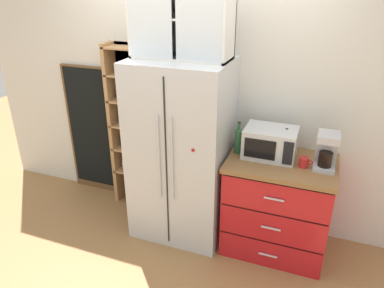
{
  "coord_description": "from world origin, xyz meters",
  "views": [
    {
      "loc": [
        1.16,
        -2.81,
        2.32
      ],
      "look_at": [
        0.1,
        0.0,
        0.94
      ],
      "focal_mm": 33.75,
      "sensor_mm": 36.0,
      "label": 1
    }
  ],
  "objects_px": {
    "refrigerator": "(182,151)",
    "coffee_maker": "(327,150)",
    "bottle_green": "(238,139)",
    "mug_cream": "(284,153)",
    "chalkboard_menu": "(92,131)",
    "bottle_cobalt": "(285,145)",
    "microwave": "(270,143)",
    "mug_red": "(304,162)"
  },
  "relations": [
    {
      "from": "refrigerator",
      "to": "bottle_green",
      "type": "relative_size",
      "value": 5.77
    },
    {
      "from": "bottle_cobalt",
      "to": "chalkboard_menu",
      "type": "bearing_deg",
      "value": 174.42
    },
    {
      "from": "chalkboard_menu",
      "to": "mug_red",
      "type": "bearing_deg",
      "value": -8.42
    },
    {
      "from": "refrigerator",
      "to": "mug_red",
      "type": "bearing_deg",
      "value": -0.99
    },
    {
      "from": "coffee_maker",
      "to": "chalkboard_menu",
      "type": "relative_size",
      "value": 0.21
    },
    {
      "from": "chalkboard_menu",
      "to": "bottle_green",
      "type": "bearing_deg",
      "value": -9.02
    },
    {
      "from": "mug_red",
      "to": "bottle_green",
      "type": "bearing_deg",
      "value": 173.41
    },
    {
      "from": "coffee_maker",
      "to": "bottle_cobalt",
      "type": "bearing_deg",
      "value": 166.46
    },
    {
      "from": "coffee_maker",
      "to": "mug_cream",
      "type": "bearing_deg",
      "value": 170.05
    },
    {
      "from": "coffee_maker",
      "to": "bottle_cobalt",
      "type": "relative_size",
      "value": 1.17
    },
    {
      "from": "mug_cream",
      "to": "microwave",
      "type": "bearing_deg",
      "value": -172.42
    },
    {
      "from": "mug_red",
      "to": "bottle_cobalt",
      "type": "bearing_deg",
      "value": 142.72
    },
    {
      "from": "bottle_green",
      "to": "refrigerator",
      "type": "bearing_deg",
      "value": -174.76
    },
    {
      "from": "bottle_cobalt",
      "to": "bottle_green",
      "type": "distance_m",
      "value": 0.4
    },
    {
      "from": "mug_cream",
      "to": "chalkboard_menu",
      "type": "distance_m",
      "value": 2.18
    },
    {
      "from": "coffee_maker",
      "to": "chalkboard_menu",
      "type": "bearing_deg",
      "value": 173.32
    },
    {
      "from": "refrigerator",
      "to": "bottle_green",
      "type": "bearing_deg",
      "value": 5.24
    },
    {
      "from": "microwave",
      "to": "bottle_cobalt",
      "type": "relative_size",
      "value": 1.66
    },
    {
      "from": "bottle_green",
      "to": "chalkboard_menu",
      "type": "height_order",
      "value": "chalkboard_menu"
    },
    {
      "from": "bottle_green",
      "to": "chalkboard_menu",
      "type": "bearing_deg",
      "value": 170.98
    },
    {
      "from": "bottle_cobalt",
      "to": "bottle_green",
      "type": "bearing_deg",
      "value": -170.27
    },
    {
      "from": "mug_red",
      "to": "coffee_maker",
      "type": "bearing_deg",
      "value": 18.62
    },
    {
      "from": "microwave",
      "to": "mug_red",
      "type": "xyz_separation_m",
      "value": [
        0.3,
        -0.1,
        -0.09
      ]
    },
    {
      "from": "mug_cream",
      "to": "mug_red",
      "type": "bearing_deg",
      "value": -32.68
    },
    {
      "from": "chalkboard_menu",
      "to": "coffee_maker",
      "type": "bearing_deg",
      "value": -6.68
    },
    {
      "from": "refrigerator",
      "to": "bottle_green",
      "type": "xyz_separation_m",
      "value": [
        0.52,
        0.05,
        0.18
      ]
    },
    {
      "from": "refrigerator",
      "to": "coffee_maker",
      "type": "distance_m",
      "value": 1.27
    },
    {
      "from": "coffee_maker",
      "to": "mug_red",
      "type": "bearing_deg",
      "value": -161.38
    },
    {
      "from": "mug_cream",
      "to": "bottle_cobalt",
      "type": "xyz_separation_m",
      "value": [
        -0.0,
        0.02,
        0.07
      ]
    },
    {
      "from": "bottle_cobalt",
      "to": "bottle_green",
      "type": "relative_size",
      "value": 0.89
    },
    {
      "from": "mug_cream",
      "to": "bottle_green",
      "type": "bearing_deg",
      "value": -173.45
    },
    {
      "from": "microwave",
      "to": "mug_cream",
      "type": "height_order",
      "value": "microwave"
    },
    {
      "from": "coffee_maker",
      "to": "bottle_green",
      "type": "distance_m",
      "value": 0.73
    },
    {
      "from": "refrigerator",
      "to": "microwave",
      "type": "height_order",
      "value": "refrigerator"
    },
    {
      "from": "refrigerator",
      "to": "microwave",
      "type": "xyz_separation_m",
      "value": [
        0.79,
        0.08,
        0.18
      ]
    },
    {
      "from": "mug_red",
      "to": "chalkboard_menu",
      "type": "height_order",
      "value": "chalkboard_menu"
    },
    {
      "from": "refrigerator",
      "to": "coffee_maker",
      "type": "bearing_deg",
      "value": 1.59
    },
    {
      "from": "coffee_maker",
      "to": "mug_cream",
      "type": "height_order",
      "value": "coffee_maker"
    },
    {
      "from": "refrigerator",
      "to": "bottle_cobalt",
      "type": "relative_size",
      "value": 6.47
    },
    {
      "from": "mug_red",
      "to": "chalkboard_menu",
      "type": "distance_m",
      "value": 2.36
    },
    {
      "from": "bottle_cobalt",
      "to": "chalkboard_menu",
      "type": "xyz_separation_m",
      "value": [
        -2.15,
        0.21,
        -0.27
      ]
    },
    {
      "from": "mug_cream",
      "to": "bottle_cobalt",
      "type": "relative_size",
      "value": 0.47
    }
  ]
}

